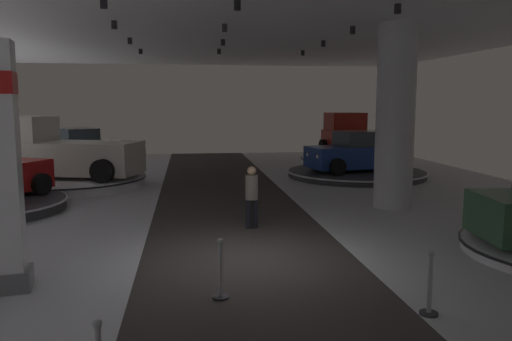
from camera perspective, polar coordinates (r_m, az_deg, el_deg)
name	(u,v)px	position (r m, az deg, el deg)	size (l,w,h in m)	color
ground	(249,260)	(10.47, -0.81, -10.11)	(24.00, 44.00, 0.06)	silver
column_right	(395,117)	(15.74, 15.46, 5.85)	(1.15, 1.15, 5.50)	silver
display_platform_deep_left	(77,165)	(26.53, -19.57, 0.63)	(4.51, 4.51, 0.23)	#B7B7BC
display_car_deep_left	(76,147)	(26.41, -19.63, 2.48)	(3.87, 4.48, 1.71)	silver
display_platform_far_left	(70,181)	(20.53, -20.23, -1.14)	(5.68, 5.68, 0.36)	silver
pickup_truck_far_left	(61,153)	(20.55, -21.16, 1.90)	(5.67, 3.78, 2.30)	silver
display_platform_deep_right	(356,161)	(26.76, 11.23, 1.11)	(5.76, 5.76, 0.34)	silver
pickup_truck_deep_right	(354,139)	(26.96, 11.03, 3.48)	(2.89, 5.41, 2.30)	maroon
display_platform_far_right	(356,173)	(22.25, 11.24, -0.30)	(5.98, 5.98, 0.26)	#333338
display_car_far_right	(357,153)	(22.16, 11.37, 1.96)	(4.47, 2.85, 1.71)	navy
visitor_walking_near	(252,193)	(12.74, -0.49, -2.58)	(0.32, 0.32, 1.59)	black
stanchion_b	(220,276)	(8.40, -4.04, -11.84)	(0.28, 0.28, 1.01)	#333338
stanchion_c	(430,291)	(8.20, 19.02, -12.75)	(0.28, 0.28, 1.01)	#333338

